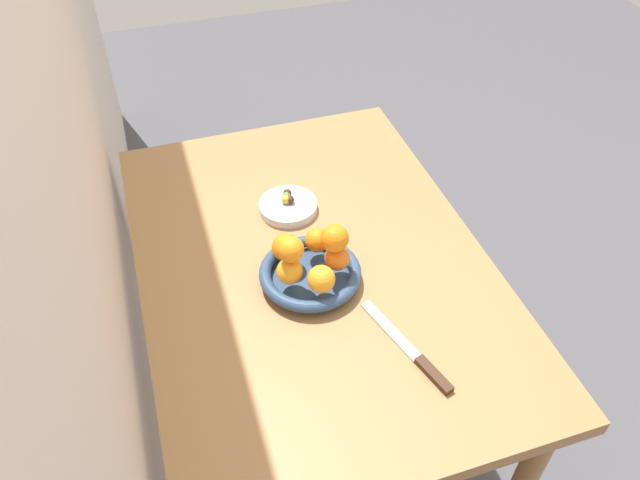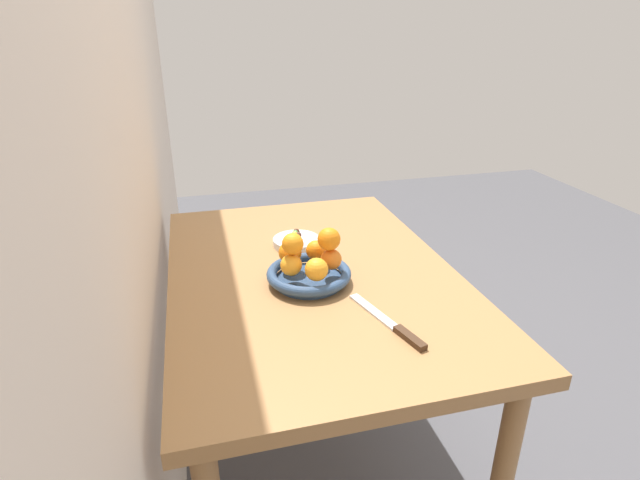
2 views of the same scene
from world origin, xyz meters
TOP-DOWN VIEW (x-y plane):
  - ground_plane at (0.00, 0.00)m, footprint 6.00×6.00m
  - wall_back at (0.00, 0.43)m, footprint 4.00×0.05m
  - dining_table at (0.00, 0.00)m, footprint 1.10×0.76m
  - fruit_bowl at (-0.06, 0.02)m, footprint 0.22×0.22m
  - candy_dish at (0.18, 0.01)m, footprint 0.14×0.14m
  - orange_0 at (-0.08, 0.07)m, footprint 0.05×0.05m
  - orange_1 at (-0.12, 0.02)m, footprint 0.06×0.06m
  - orange_2 at (-0.08, -0.03)m, footprint 0.05×0.05m
  - orange_3 at (-0.01, -0.01)m, footprint 0.05×0.05m
  - orange_4 at (-0.02, 0.06)m, footprint 0.06×0.06m
  - orange_5 at (-0.08, 0.07)m, footprint 0.05×0.05m
  - orange_6 at (-0.07, -0.03)m, footprint 0.06×0.06m
  - candy_ball_0 at (0.19, 0.01)m, footprint 0.02×0.02m
  - candy_ball_1 at (0.20, -0.00)m, footprint 0.02×0.02m
  - candy_ball_2 at (0.18, 0.00)m, footprint 0.02×0.02m
  - candy_ball_3 at (0.18, 0.01)m, footprint 0.02×0.02m
  - candy_ball_4 at (0.18, 0.01)m, footprint 0.02×0.02m
  - knife at (-0.31, -0.11)m, footprint 0.26×0.09m

SIDE VIEW (x-z plane):
  - ground_plane at x=0.00m, z-range 0.00..0.00m
  - dining_table at x=0.00m, z-range 0.28..1.02m
  - knife at x=-0.31m, z-range 0.74..0.75m
  - candy_dish at x=0.18m, z-range 0.74..0.76m
  - fruit_bowl at x=-0.06m, z-range 0.74..0.78m
  - candy_ball_3 at x=0.18m, z-range 0.76..0.78m
  - candy_ball_0 at x=0.19m, z-range 0.76..0.78m
  - candy_ball_2 at x=0.18m, z-range 0.76..0.78m
  - candy_ball_1 at x=0.20m, z-range 0.76..0.78m
  - candy_ball_4 at x=0.18m, z-range 0.76..0.78m
  - orange_3 at x=-0.01m, z-range 0.78..0.83m
  - orange_2 at x=-0.08m, z-range 0.78..0.83m
  - orange_0 at x=-0.08m, z-range 0.78..0.83m
  - orange_1 at x=-0.12m, z-range 0.78..0.84m
  - orange_4 at x=-0.02m, z-range 0.78..0.84m
  - orange_5 at x=-0.08m, z-range 0.83..0.89m
  - orange_6 at x=-0.07m, z-range 0.83..0.89m
  - wall_back at x=0.00m, z-range 0.00..2.50m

